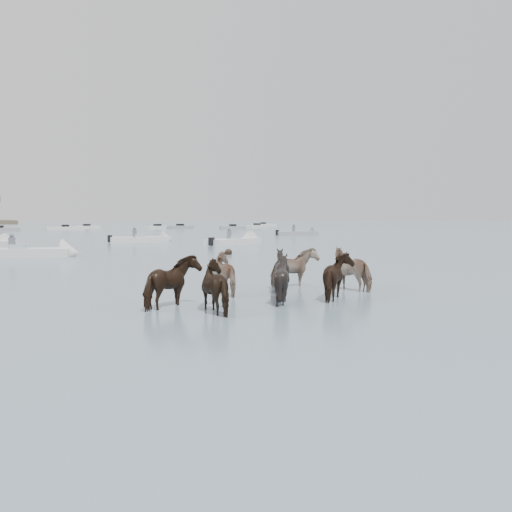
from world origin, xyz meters
TOP-DOWN VIEW (x-y plane):
  - ground at (0.00, 0.00)m, footprint 400.00×400.00m
  - pony_herd at (-0.98, -0.06)m, footprint 7.96×4.18m
  - swimming_pony at (5.54, 14.38)m, footprint 0.72×0.44m
  - motorboat_b at (-4.37, 18.79)m, footprint 6.01×3.87m
  - motorboat_c at (6.65, 30.55)m, footprint 5.63×2.54m
  - motorboat_d at (11.91, 23.80)m, footprint 6.12×3.78m
  - motorboat_e at (27.18, 35.17)m, footprint 5.38×3.13m
  - distant_flotilla at (-0.59, 73.49)m, footprint 106.50×27.96m

SIDE VIEW (x-z plane):
  - ground at x=0.00m, z-range 0.00..0.00m
  - swimming_pony at x=5.54m, z-range -0.12..0.32m
  - motorboat_d at x=11.91m, z-range -0.74..1.18m
  - motorboat_b at x=-4.37m, z-range -0.74..1.18m
  - motorboat_c at x=6.65m, z-range -0.73..1.19m
  - motorboat_e at x=27.18m, z-range -0.73..1.19m
  - distant_flotilla at x=-0.59m, z-range -0.21..0.72m
  - pony_herd at x=-0.98m, z-range -0.15..1.29m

